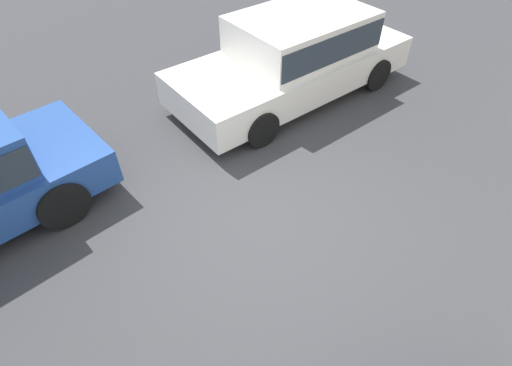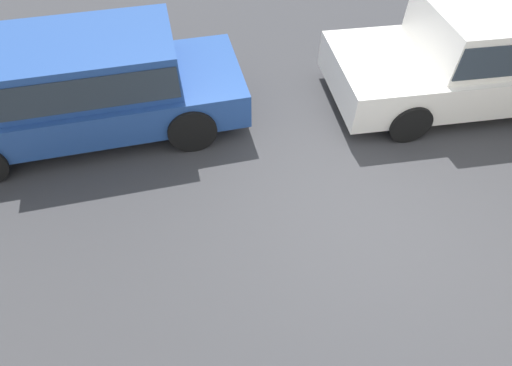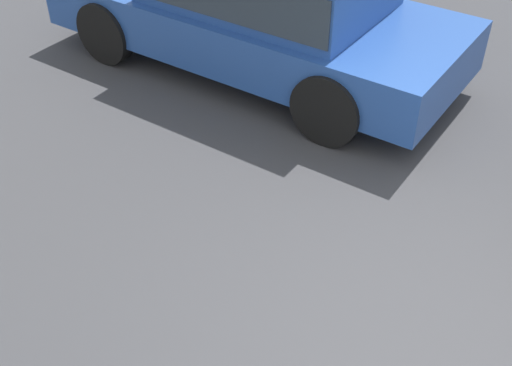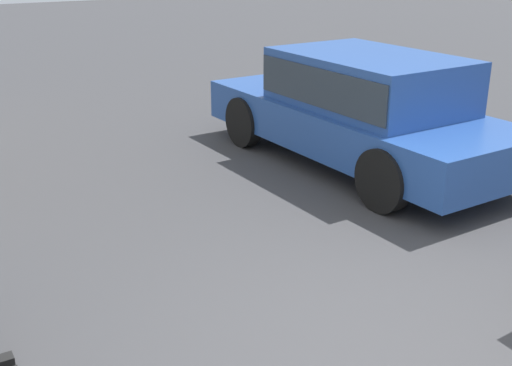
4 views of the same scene
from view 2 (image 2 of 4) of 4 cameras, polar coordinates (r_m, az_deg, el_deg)
ground_plane at (r=5.16m, az=15.22°, el=-4.97°), size 60.00×60.00×0.00m
parked_car_near at (r=7.29m, az=30.40°, el=16.06°), size 4.67×2.11×1.49m
parked_car_mid at (r=6.18m, az=-22.85°, el=13.15°), size 4.49×1.93×1.41m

